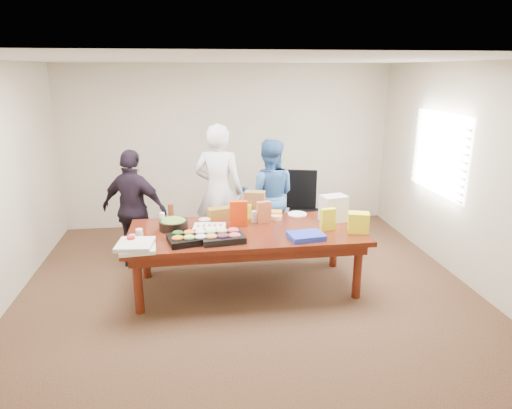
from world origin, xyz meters
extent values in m
cube|color=#47301E|center=(0.00, 0.00, -0.01)|extent=(5.50, 5.00, 0.02)
cube|color=white|center=(0.00, 0.00, 2.71)|extent=(5.50, 5.00, 0.02)
cube|color=beige|center=(0.00, 2.50, 1.35)|extent=(5.50, 0.04, 2.70)
cube|color=beige|center=(0.00, -2.50, 1.35)|extent=(5.50, 0.04, 2.70)
cube|color=beige|center=(2.75, 0.00, 1.35)|extent=(0.04, 5.00, 2.70)
cube|color=white|center=(2.72, 0.60, 1.50)|extent=(0.03, 1.40, 1.10)
cube|color=beige|center=(2.68, 0.60, 1.50)|extent=(0.04, 1.36, 1.00)
cube|color=#4C1C0F|center=(0.00, 0.00, 0.38)|extent=(2.80, 1.20, 0.75)
cube|color=black|center=(1.03, 1.25, 0.54)|extent=(0.68, 0.68, 1.09)
imported|color=silver|center=(-0.26, 1.09, 0.95)|extent=(0.80, 0.64, 1.90)
imported|color=#3665A3|center=(0.47, 1.18, 0.83)|extent=(0.91, 0.77, 1.66)
imported|color=black|center=(-1.40, 0.85, 0.81)|extent=(1.02, 0.76, 1.61)
cube|color=black|center=(-0.68, -0.29, 0.78)|extent=(0.53, 0.45, 0.07)
cube|color=black|center=(-0.31, -0.29, 0.79)|extent=(0.51, 0.42, 0.07)
cube|color=silver|center=(-0.44, 0.02, 0.78)|extent=(0.41, 0.33, 0.07)
cylinder|color=black|center=(-0.86, 0.15, 0.81)|extent=(0.39, 0.39, 0.11)
cube|color=#2337C3|center=(0.64, -0.37, 0.78)|extent=(0.42, 0.34, 0.06)
cube|color=red|center=(-0.07, 0.17, 0.91)|extent=(0.22, 0.11, 0.32)
cube|color=yellow|center=(0.97, -0.12, 0.88)|extent=(0.19, 0.10, 0.27)
cube|color=#C06138|center=(0.25, 0.25, 0.89)|extent=(0.19, 0.11, 0.27)
cylinder|color=silver|center=(0.14, 0.28, 0.82)|extent=(0.11, 0.11, 0.14)
cylinder|color=#E4F61B|center=(0.09, 0.45, 0.84)|extent=(0.07, 0.07, 0.18)
cylinder|color=brown|center=(-0.91, 0.50, 0.86)|extent=(0.07, 0.07, 0.22)
cylinder|color=white|center=(-1.00, 0.25, 0.84)|extent=(0.08, 0.08, 0.19)
cube|color=gold|center=(0.39, 0.45, 0.79)|extent=(0.28, 0.20, 0.08)
cube|color=olive|center=(-0.27, 0.52, 0.82)|extent=(0.36, 0.23, 0.13)
cube|color=olive|center=(0.17, 0.52, 0.92)|extent=(0.29, 0.22, 0.34)
cylinder|color=#B52324|center=(-1.30, -0.33, 0.81)|extent=(0.10, 0.10, 0.12)
cylinder|color=white|center=(-1.30, -0.25, 0.80)|extent=(0.09, 0.09, 0.10)
cylinder|color=white|center=(-1.24, -0.10, 0.81)|extent=(0.10, 0.10, 0.11)
cube|color=silver|center=(-1.22, -0.45, 0.77)|extent=(0.40, 0.40, 0.04)
cube|color=silver|center=(-1.25, -0.45, 0.81)|extent=(0.41, 0.41, 0.04)
cylinder|color=beige|center=(1.13, 0.24, 0.76)|extent=(0.36, 0.36, 0.02)
cylinder|color=white|center=(0.74, 0.50, 0.76)|extent=(0.29, 0.29, 0.02)
cylinder|color=beige|center=(0.43, 0.34, 0.78)|extent=(0.17, 0.17, 0.06)
cylinder|color=beige|center=(-0.49, 0.32, 0.78)|extent=(0.15, 0.15, 0.06)
cube|color=silver|center=(1.13, 0.19, 0.92)|extent=(0.35, 0.28, 0.33)
cube|color=#FCFC22|center=(1.30, -0.25, 0.87)|extent=(0.28, 0.23, 0.24)
camera|label=1|loc=(-0.60, -5.04, 2.60)|focal=31.57mm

